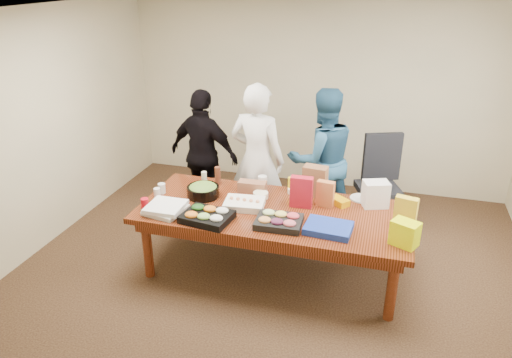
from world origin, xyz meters
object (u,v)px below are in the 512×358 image
(person_center, at_px, (257,160))
(salad_bowl, at_px, (203,191))
(conference_table, at_px, (273,241))
(office_chair, at_px, (379,186))
(sheet_cake, at_px, (244,204))
(person_right, at_px, (322,160))

(person_center, relative_size, salad_bowl, 5.29)
(salad_bowl, bearing_deg, conference_table, -7.38)
(office_chair, xyz_separation_m, sheet_cake, (-1.32, -1.35, 0.22))
(conference_table, bearing_deg, person_center, 116.13)
(conference_table, distance_m, office_chair, 1.68)
(office_chair, height_order, person_center, person_center)
(office_chair, xyz_separation_m, person_center, (-1.44, -0.47, 0.37))
(conference_table, bearing_deg, sheet_cake, -177.42)
(office_chair, distance_m, salad_bowl, 2.22)
(office_chair, distance_m, person_center, 1.56)
(sheet_cake, bearing_deg, person_right, 56.20)
(person_right, bearing_deg, salad_bowl, 15.04)
(conference_table, height_order, sheet_cake, sheet_cake)
(conference_table, relative_size, salad_bowl, 7.93)
(conference_table, height_order, person_center, person_center)
(person_center, xyz_separation_m, salad_bowl, (-0.40, -0.76, -0.13))
(person_right, bearing_deg, sheet_cake, 34.01)
(salad_bowl, bearing_deg, person_right, 44.13)
(person_right, height_order, salad_bowl, person_right)
(person_center, bearing_deg, conference_table, 123.64)
(conference_table, distance_m, salad_bowl, 0.93)
(office_chair, bearing_deg, person_center, 177.02)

